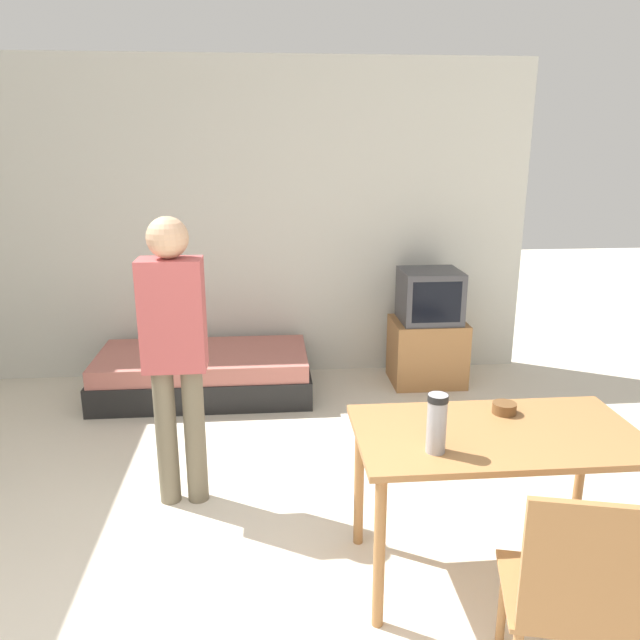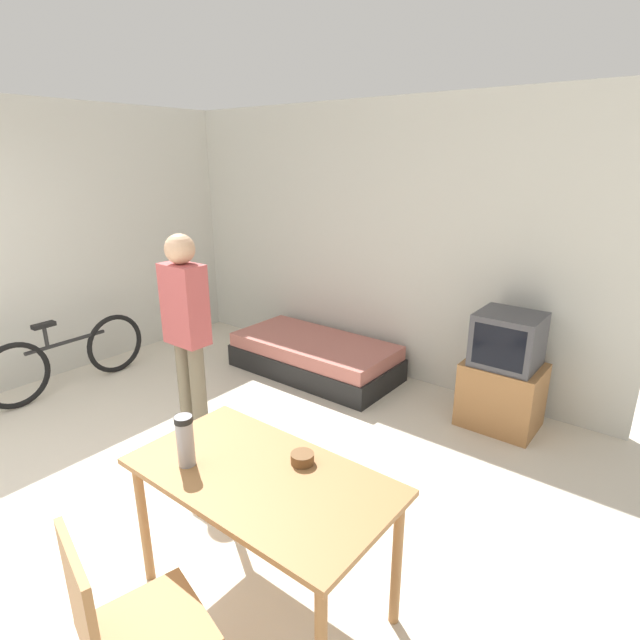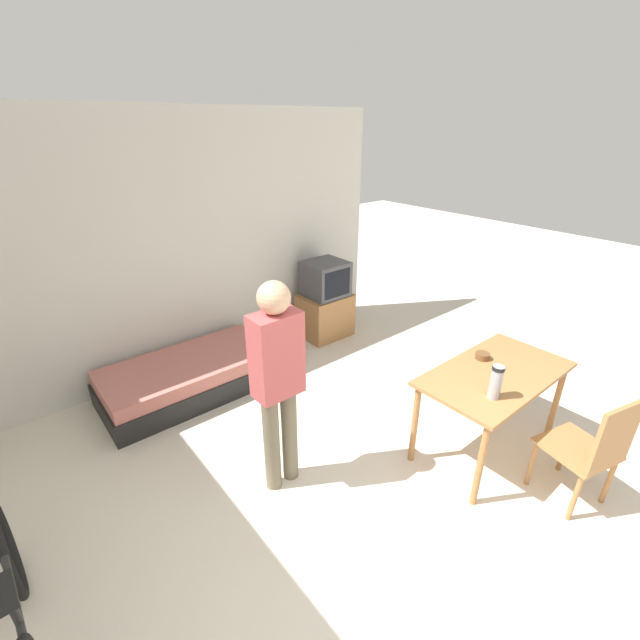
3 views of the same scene
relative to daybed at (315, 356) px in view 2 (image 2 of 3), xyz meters
The scene contains 10 objects.
wall_back 1.29m from the daybed, 77.89° to the left, with size 5.42×0.06×2.70m.
wall_left 2.79m from the daybed, 147.00° to the right, with size 0.06×4.76×2.70m.
daybed is the anchor object (origin of this frame).
tv 1.92m from the daybed, ahead, with size 0.61×0.49×0.99m.
dining_table 2.88m from the daybed, 56.48° to the right, with size 1.29×0.70×0.76m.
wooden_chair 3.53m from the daybed, 63.41° to the right, with size 0.53×0.53×0.93m.
bicycle 2.42m from the daybed, 133.29° to the right, with size 0.10×1.61×0.72m.
person_standing 1.77m from the daybed, 88.97° to the right, with size 0.34×0.22×1.65m.
thermos_flask 2.91m from the daybed, 64.03° to the right, with size 0.09×0.09×0.26m.
mate_bowl 2.81m from the daybed, 52.60° to the right, with size 0.11×0.11×0.05m.
Camera 2 is at (2.91, -0.52, 2.18)m, focal length 28.00 mm.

